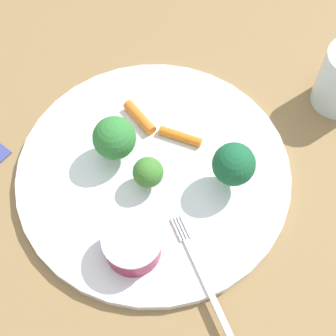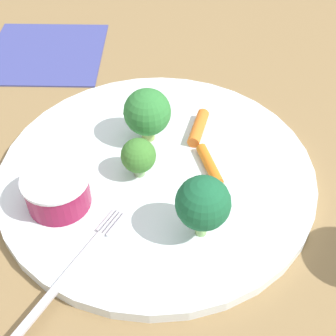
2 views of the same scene
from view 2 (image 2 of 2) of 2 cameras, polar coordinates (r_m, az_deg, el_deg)
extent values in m
plane|color=olive|center=(0.47, -1.34, -1.14)|extent=(2.40, 2.40, 0.00)
cylinder|color=white|center=(0.47, -1.35, -0.64)|extent=(0.31, 0.31, 0.01)
cylinder|color=maroon|center=(0.44, -13.09, -2.77)|extent=(0.06, 0.06, 0.03)
cylinder|color=silver|center=(0.42, -13.45, -1.30)|extent=(0.06, 0.06, 0.00)
cylinder|color=#87AE74|center=(0.46, -3.46, -0.18)|extent=(0.01, 0.01, 0.01)
sphere|color=#3E7C2E|center=(0.44, -3.56, 1.49)|extent=(0.03, 0.03, 0.03)
cylinder|color=#95B559|center=(0.49, -2.41, 4.34)|extent=(0.01, 0.01, 0.02)
sphere|color=#317C36|center=(0.47, -2.50, 6.72)|extent=(0.05, 0.05, 0.05)
cylinder|color=#8FC370|center=(0.41, 4.01, -6.78)|extent=(0.01, 0.01, 0.02)
sphere|color=#1B5E37|center=(0.38, 4.22, -4.21)|extent=(0.05, 0.05, 0.05)
cylinder|color=orange|center=(0.50, 3.66, 4.85)|extent=(0.04, 0.05, 0.01)
cylinder|color=orange|center=(0.46, 4.99, 0.41)|extent=(0.01, 0.05, 0.01)
cube|color=silver|center=(0.39, -15.44, -16.26)|extent=(0.13, 0.11, 0.00)
cube|color=silver|center=(0.42, -7.38, -6.21)|extent=(0.02, 0.02, 0.00)
cube|color=silver|center=(0.42, -7.00, -6.39)|extent=(0.02, 0.02, 0.00)
cube|color=silver|center=(0.42, -6.62, -6.58)|extent=(0.02, 0.02, 0.00)
cube|color=silver|center=(0.42, -6.24, -6.77)|extent=(0.02, 0.02, 0.00)
cube|color=#3D4289|center=(0.67, -14.40, 13.26)|extent=(0.19, 0.19, 0.00)
camera|label=1|loc=(0.31, -93.85, 44.11)|focal=54.05mm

